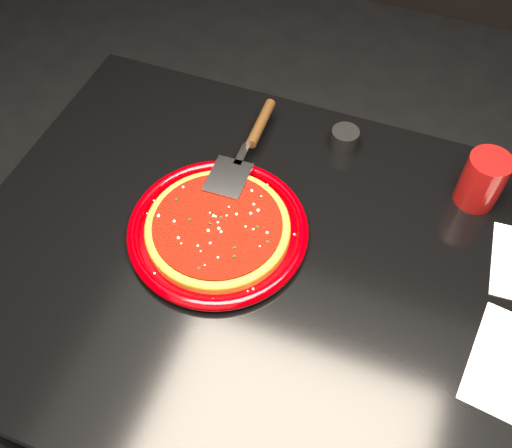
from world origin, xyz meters
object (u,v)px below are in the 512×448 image
at_px(plate, 218,230).
at_px(cup, 482,180).
at_px(table, 295,362).
at_px(pizza_server, 247,147).
at_px(ramekin, 345,139).

relative_size(plate, cup, 3.01).
xyz_separation_m(table, pizza_server, (-0.19, 0.20, 0.42)).
distance_m(cup, ramekin, 0.27).
height_order(pizza_server, cup, cup).
height_order(table, cup, cup).
bearing_deg(plate, pizza_server, 94.69).
bearing_deg(cup, pizza_server, -171.63).
height_order(plate, ramekin, ramekin).
height_order(table, ramekin, ramekin).
bearing_deg(pizza_server, plate, -86.99).
bearing_deg(ramekin, cup, -9.47).
xyz_separation_m(table, cup, (0.24, 0.27, 0.43)).
bearing_deg(plate, ramekin, 62.20).
relative_size(table, plate, 3.77).
relative_size(plate, ramekin, 5.89).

